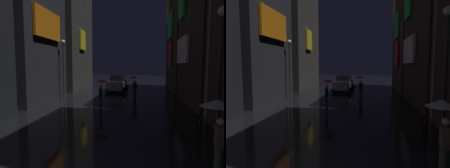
% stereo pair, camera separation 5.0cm
% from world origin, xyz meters
% --- Properties ---
extents(building_right_mid, '(4.25, 8.07, 15.42)m').
position_xyz_m(building_right_mid, '(7.48, 13.05, 7.71)').
color(building_right_mid, '#2D2826').
rests_on(building_right_mid, ground).
extents(building_right_far, '(4.25, 8.68, 16.02)m').
position_xyz_m(building_right_far, '(7.48, 22.33, 8.02)').
color(building_right_far, '#33302D').
rests_on(building_right_far, ground).
extents(pedestrian_foreground_left_clear, '(0.90, 0.90, 2.12)m').
position_xyz_m(pedestrian_foreground_left_clear, '(4.12, 2.49, 1.67)').
color(pedestrian_foreground_left_clear, '#38332D').
rests_on(pedestrian_foreground_left_clear, ground).
extents(pedestrian_midstreet_left_red, '(0.90, 0.90, 2.12)m').
position_xyz_m(pedestrian_midstreet_left_red, '(1.36, 14.74, 1.67)').
color(pedestrian_midstreet_left_red, '#2D2D38').
rests_on(pedestrian_midstreet_left_red, ground).
extents(pedestrian_near_crossing_red, '(0.90, 0.90, 2.12)m').
position_xyz_m(pedestrian_near_crossing_red, '(-0.68, 10.18, 1.67)').
color(pedestrian_near_crossing_red, black).
rests_on(pedestrian_near_crossing_red, ground).
extents(bicycle_parked_at_storefront, '(0.42, 1.80, 0.96)m').
position_xyz_m(bicycle_parked_at_storefront, '(4.60, 5.96, 0.39)').
color(bicycle_parked_at_storefront, black).
rests_on(bicycle_parked_at_storefront, ground).
extents(car_distant, '(2.44, 4.24, 1.92)m').
position_xyz_m(car_distant, '(-0.74, 20.04, 0.93)').
color(car_distant, '#99999E').
rests_on(car_distant, ground).
extents(streetlamp_right_near, '(0.36, 0.36, 5.22)m').
position_xyz_m(streetlamp_right_near, '(5.00, 4.96, 3.29)').
color(streetlamp_right_near, '#2D2D33').
rests_on(streetlamp_right_near, ground).
extents(streetlamp_left_far, '(0.36, 0.36, 5.34)m').
position_xyz_m(streetlamp_left_far, '(-5.00, 14.28, 3.36)').
color(streetlamp_left_far, '#2D2D33').
rests_on(streetlamp_left_far, ground).
extents(trash_bin, '(0.46, 0.46, 0.93)m').
position_xyz_m(trash_bin, '(4.30, 2.52, 0.47)').
color(trash_bin, '#265933').
rests_on(trash_bin, ground).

